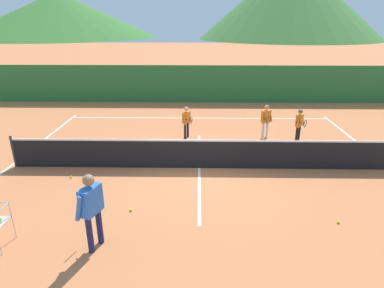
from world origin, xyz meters
name	(u,v)px	position (x,y,z in m)	size (l,w,h in m)	color
ground_plane	(199,168)	(0.00, 0.00, 0.00)	(120.00, 120.00, 0.00)	#C67042
line_baseline_far	(199,118)	(0.00, 5.67, 0.00)	(12.34, 0.08, 0.01)	white
line_sideline_west	(10,166)	(-6.17, 0.00, 0.00)	(0.08, 12.11, 0.01)	white
line_service_center	(199,168)	(0.00, 0.00, 0.00)	(0.08, 6.31, 0.01)	white
tennis_net	(199,154)	(0.00, 0.00, 0.50)	(11.99, 0.08, 1.05)	#333338
instructor	(91,205)	(-2.17, -3.93, 1.01)	(0.48, 0.84, 1.69)	#191E4C
student_0	(187,119)	(-0.50, 2.87, 0.77)	(0.41, 0.70, 1.28)	black
student_1	(266,118)	(2.64, 2.92, 0.81)	(0.52, 0.68, 1.35)	silver
student_2	(300,122)	(3.85, 2.50, 0.79)	(0.45, 0.71, 1.31)	black
tennis_ball_2	(339,222)	(3.27, -2.99, 0.03)	(0.07, 0.07, 0.07)	yellow
tennis_ball_4	(71,177)	(-3.88, -0.77, 0.03)	(0.07, 0.07, 0.07)	yellow
tennis_ball_5	(131,210)	(-1.71, -2.56, 0.03)	(0.07, 0.07, 0.07)	yellow
windscreen_fence	(199,84)	(0.00, 8.93, 1.05)	(27.15, 0.08, 2.10)	#286B33
hill_1	(59,15)	(-35.91, 80.11, 5.52)	(49.15, 49.15, 11.04)	#38702D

